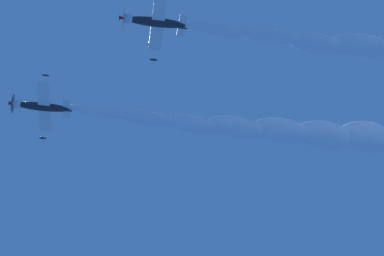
# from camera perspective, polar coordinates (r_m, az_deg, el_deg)

# --- Properties ---
(airplane_lead) EXTENTS (7.67, 8.49, 2.78)m
(airplane_lead) POSITION_cam_1_polar(r_m,az_deg,el_deg) (73.31, -14.81, 2.08)
(airplane_lead) COLOR #232328
(airplane_left_wingman) EXTENTS (7.66, 8.30, 2.94)m
(airplane_left_wingman) POSITION_cam_1_polar(r_m,az_deg,el_deg) (64.66, -3.82, 10.47)
(airplane_left_wingman) COLOR #232328
(smoke_trail_lead) EXTENTS (49.31, 10.79, 5.09)m
(smoke_trail_lead) POSITION_cam_1_polar(r_m,az_deg,el_deg) (77.32, 12.64, -0.68)
(smoke_trail_lead) COLOR white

